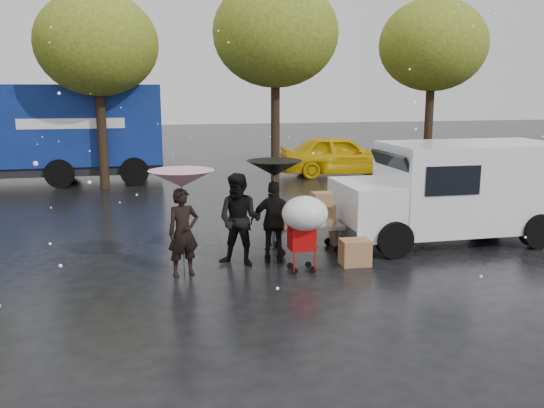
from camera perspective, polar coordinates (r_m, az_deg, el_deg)
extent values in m
plane|color=black|center=(11.01, -0.76, -6.47)|extent=(90.00, 90.00, 0.00)
imported|color=black|center=(10.58, -8.79, -2.79)|extent=(0.67, 0.53, 1.61)
imported|color=black|center=(11.04, -3.21, -1.59)|extent=(1.09, 1.01, 1.80)
imported|color=black|center=(11.27, 0.24, -1.78)|extent=(1.01, 0.59, 1.61)
cylinder|color=#4C4C4C|center=(10.56, -8.81, -2.31)|extent=(0.02, 0.02, 1.80)
cone|color=#D95980|center=(10.39, -8.96, 2.51)|extent=(1.18, 1.18, 0.30)
sphere|color=#4C4C4C|center=(10.38, -8.96, 2.67)|extent=(0.06, 0.06, 0.06)
cylinder|color=#4C4C4C|center=(11.24, 0.24, -1.15)|extent=(0.02, 0.02, 1.87)
cone|color=black|center=(11.08, 0.25, 3.56)|extent=(1.08, 1.08, 0.30)
sphere|color=#4C4C4C|center=(11.07, 0.25, 3.71)|extent=(0.06, 0.06, 0.06)
cube|color=slate|center=(12.08, 3.37, -2.14)|extent=(1.50, 0.80, 0.08)
cylinder|color=slate|center=(11.85, -0.10, -1.16)|extent=(0.04, 0.04, 0.60)
cube|color=olive|center=(12.22, 4.84, -0.86)|extent=(0.55, 0.45, 0.40)
cube|color=olive|center=(11.86, 2.12, -1.32)|extent=(0.45, 0.40, 0.35)
cube|color=olive|center=(11.91, 4.99, 0.48)|extent=(0.40, 0.35, 0.28)
cube|color=tan|center=(12.07, 3.61, -1.67)|extent=(0.90, 0.55, 0.12)
cylinder|color=black|center=(11.76, 0.95, -4.88)|extent=(0.16, 0.05, 0.16)
cylinder|color=black|center=(12.36, 0.26, -4.07)|extent=(0.16, 0.05, 0.16)
cylinder|color=black|center=(12.08, 6.51, -4.50)|extent=(0.16, 0.05, 0.16)
cylinder|color=black|center=(12.67, 5.57, -3.73)|extent=(0.16, 0.05, 0.16)
cube|color=red|center=(10.74, 2.97, -3.32)|extent=(0.47, 0.41, 0.45)
cylinder|color=red|center=(10.47, 3.27, -1.62)|extent=(0.42, 0.02, 0.02)
cylinder|color=#4C4C4C|center=(10.49, 3.26, -2.00)|extent=(0.02, 0.02, 0.60)
ellipsoid|color=white|center=(10.44, 3.28, -0.93)|extent=(0.84, 0.84, 0.63)
cylinder|color=black|center=(10.71, 2.23, -6.65)|extent=(0.12, 0.04, 0.12)
cylinder|color=black|center=(11.01, 1.81, -6.14)|extent=(0.12, 0.04, 0.12)
cylinder|color=black|center=(10.81, 4.09, -6.51)|extent=(0.12, 0.04, 0.12)
cylinder|color=black|center=(11.10, 3.62, -6.01)|extent=(0.12, 0.04, 0.12)
cube|color=white|center=(13.55, 18.99, 1.75)|extent=(3.80, 2.00, 1.90)
cube|color=white|center=(12.55, 9.47, -0.37)|extent=(1.20, 1.95, 1.10)
cube|color=black|center=(12.62, 11.92, 3.52)|extent=(0.37, 1.70, 0.67)
cube|color=slate|center=(12.44, 7.06, -2.29)|extent=(0.12, 1.90, 0.25)
cylinder|color=black|center=(11.88, 12.00, -3.46)|extent=(0.76, 0.28, 0.76)
cylinder|color=black|center=(13.58, 8.70, -1.47)|extent=(0.76, 0.28, 0.76)
cylinder|color=black|center=(13.57, 24.81, -2.43)|extent=(0.76, 0.28, 0.76)
cylinder|color=black|center=(15.08, 20.48, -0.79)|extent=(0.76, 0.28, 0.76)
cube|color=navy|center=(21.98, -18.89, 7.48)|extent=(6.00, 2.50, 2.80)
cube|color=black|center=(22.26, -21.19, 3.35)|extent=(8.00, 2.30, 0.35)
cube|color=white|center=(20.73, -19.27, 7.53)|extent=(3.50, 0.03, 0.35)
cylinder|color=black|center=(20.87, -13.47, 3.18)|extent=(1.00, 0.30, 1.00)
cylinder|color=black|center=(23.15, -13.40, 3.97)|extent=(1.00, 0.30, 1.00)
cube|color=olive|center=(11.31, 8.23, -4.76)|extent=(0.58, 0.47, 0.50)
cube|color=olive|center=(12.80, 6.83, -3.16)|extent=(0.50, 0.41, 0.35)
imported|color=yellow|center=(22.74, 6.68, 4.83)|extent=(4.85, 2.33, 1.60)
cylinder|color=black|center=(20.33, -16.55, 7.74)|extent=(0.32, 0.32, 4.48)
ellipsoid|color=#465F1B|center=(20.35, -16.97, 14.95)|extent=(4.00, 4.00, 3.40)
cylinder|color=black|center=(20.80, 0.33, 8.86)|extent=(0.32, 0.32, 4.90)
ellipsoid|color=#465F1B|center=(20.86, 0.34, 16.57)|extent=(4.40, 4.40, 3.74)
cylinder|color=black|center=(22.90, 15.29, 8.35)|extent=(0.32, 0.32, 4.62)
ellipsoid|color=#465F1B|center=(22.93, 15.65, 14.94)|extent=(4.00, 4.00, 3.40)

